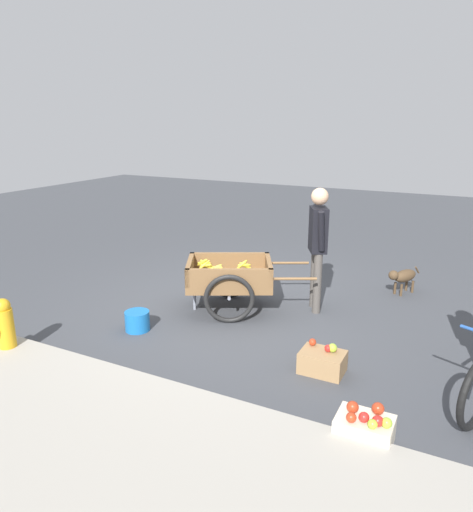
# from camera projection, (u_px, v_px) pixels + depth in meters

# --- Properties ---
(ground_plane) EXTENTS (24.00, 24.00, 0.00)m
(ground_plane) POSITION_uv_depth(u_px,v_px,m) (241.00, 309.00, 6.48)
(ground_plane) COLOR #3D3F44
(curb_strip) EXTENTS (12.00, 2.40, 0.12)m
(curb_strip) POSITION_uv_depth(u_px,v_px,m) (46.00, 451.00, 3.62)
(curb_strip) COLOR #9E998E
(curb_strip) RESTS_ON ground
(fruit_cart) EXTENTS (1.81, 1.43, 0.70)m
(fruit_cart) POSITION_uv_depth(u_px,v_px,m) (229.00, 279.00, 6.35)
(fruit_cart) COLOR brown
(fruit_cart) RESTS_ON ground
(vendor_person) EXTENTS (0.33, 0.53, 1.64)m
(vendor_person) POSITION_uv_depth(u_px,v_px,m) (318.00, 238.00, 6.21)
(vendor_person) COLOR #4C4742
(vendor_person) RESTS_ON ground
(dog) EXTENTS (0.38, 0.61, 0.40)m
(dog) POSITION_uv_depth(u_px,v_px,m) (403.00, 276.00, 6.98)
(dog) COLOR #4C3823
(dog) RESTS_ON ground
(fire_hydrant) EXTENTS (0.25, 0.25, 0.67)m
(fire_hydrant) POSITION_uv_depth(u_px,v_px,m) (5.00, 328.00, 5.10)
(fire_hydrant) COLOR gold
(fire_hydrant) RESTS_ON ground
(plastic_bucket) EXTENTS (0.30, 0.30, 0.24)m
(plastic_bucket) POSITION_uv_depth(u_px,v_px,m) (137.00, 321.00, 5.81)
(plastic_bucket) COLOR #1966B2
(plastic_bucket) RESTS_ON ground
(apple_crate) EXTENTS (0.44, 0.32, 0.32)m
(apple_crate) POSITION_uv_depth(u_px,v_px,m) (365.00, 428.00, 3.78)
(apple_crate) COLOR beige
(apple_crate) RESTS_ON ground
(mixed_fruit_crate) EXTENTS (0.44, 0.32, 0.31)m
(mixed_fruit_crate) POSITION_uv_depth(u_px,v_px,m) (323.00, 361.00, 4.85)
(mixed_fruit_crate) COLOR #99754C
(mixed_fruit_crate) RESTS_ON ground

